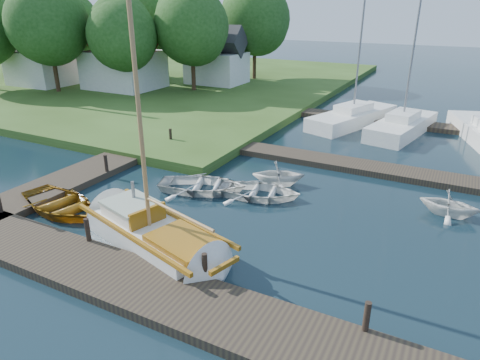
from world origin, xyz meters
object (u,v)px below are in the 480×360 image
at_px(tree_5, 73,25).
at_px(mooring_post_1, 88,230).
at_px(tender_d, 450,202).
at_px(tree_6, 0,23).
at_px(sailboat, 157,237).
at_px(marina_boat_2, 402,125).
at_px(house_b, 42,59).
at_px(marina_boat_1, 353,116).
at_px(dinghy, 59,201).
at_px(mooring_post_2, 205,266).
at_px(tree_4, 146,16).
at_px(tree_7, 255,18).
at_px(mooring_post_4, 106,163).
at_px(tree_2, 123,34).
at_px(house_a, 123,60).
at_px(tree_1, 48,22).
at_px(house_c, 217,60).
at_px(mooring_post_3, 367,316).
at_px(tender_c, 259,189).
at_px(tender_a, 203,183).
at_px(tender_b, 279,172).
at_px(tree_3, 192,26).
at_px(mooring_post_5, 171,136).

bearing_deg(tree_5, mooring_post_1, -42.86).
xyz_separation_m(tender_d, tree_6, (-43.37, 12.89, 5.08)).
bearing_deg(tree_6, sailboat, -29.72).
xyz_separation_m(marina_boat_2, house_b, (-32.05, 0.05, 2.19)).
distance_m(mooring_post_1, marina_boat_1, 20.09).
height_order(dinghy, house_b, house_b).
xyz_separation_m(mooring_post_2, marina_boat_2, (2.55, 18.95, -0.12)).
relative_size(tree_4, tree_7, 1.03).
height_order(mooring_post_4, tree_2, tree_2).
distance_m(house_a, tree_1, 6.43).
bearing_deg(mooring_post_1, marina_boat_1, 79.12).
relative_size(sailboat, house_c, 1.86).
relative_size(mooring_post_3, sailboat, 0.08).
bearing_deg(tender_c, tender_d, -87.39).
bearing_deg(mooring_post_3, tree_4, 135.99).
height_order(tender_a, tender_b, tender_b).
distance_m(house_a, tree_6, 16.22).
xyz_separation_m(dinghy, tree_2, (-11.87, 17.54, 4.83)).
relative_size(sailboat, marina_boat_2, 0.86).
bearing_deg(mooring_post_1, tree_5, 137.14).
distance_m(tender_a, tree_1, 25.25).
relative_size(sailboat, tree_3, 1.12).
bearing_deg(mooring_post_5, marina_boat_1, 51.30).
height_order(dinghy, marina_boat_2, marina_boat_2).
distance_m(tender_d, house_a, 30.32).
height_order(tender_a, marina_boat_2, marina_boat_2).
distance_m(tender_c, tree_2, 22.78).
bearing_deg(tender_b, tender_c, 149.20).
bearing_deg(tree_2, house_c, 63.30).
bearing_deg(marina_boat_1, mooring_post_1, -171.65).
height_order(mooring_post_5, marina_boat_1, marina_boat_1).
bearing_deg(marina_boat_2, house_b, 101.20).
distance_m(tender_c, tree_3, 22.66).
relative_size(mooring_post_3, tree_2, 0.10).
bearing_deg(tree_5, house_c, 6.95).
distance_m(mooring_post_2, marina_boat_2, 19.12).
xyz_separation_m(house_c, tree_4, (-8.00, 0.05, 3.79)).
xyz_separation_m(mooring_post_1, tree_3, (-11.00, 23.05, 5.11)).
xyz_separation_m(tree_2, tree_6, (-18.00, 2.00, 0.39)).
xyz_separation_m(mooring_post_2, marina_boat_1, (-0.71, 19.73, -0.14)).
bearing_deg(tree_7, tender_c, -63.74).
distance_m(tree_3, tree_6, 22.09).
distance_m(dinghy, tender_c, 7.94).
height_order(house_a, tree_5, tree_5).
relative_size(marina_boat_1, tree_7, 1.04).
bearing_deg(marina_boat_2, tree_2, 101.03).
xyz_separation_m(mooring_post_5, tender_c, (7.22, -3.73, -0.34)).
bearing_deg(tree_6, marina_boat_2, -3.00).
bearing_deg(mooring_post_3, mooring_post_1, 180.00).
relative_size(tender_a, tree_3, 0.43).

